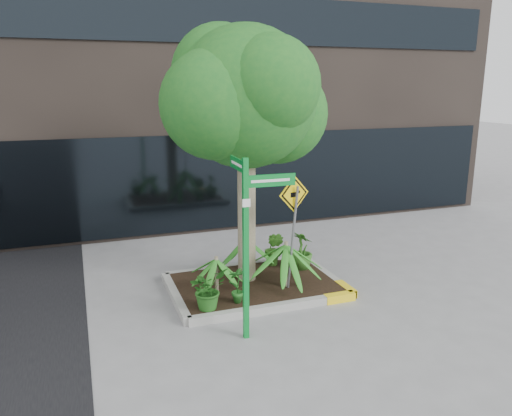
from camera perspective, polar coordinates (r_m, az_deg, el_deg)
name	(u,v)px	position (r m, az deg, el deg)	size (l,w,h in m)	color
ground	(250,296)	(9.78, -0.64, -10.04)	(80.00, 80.00, 0.00)	gray
planter	(257,284)	(10.05, 0.09, -8.73)	(3.35, 2.36, 0.15)	#9E9E99
tree	(246,98)	(9.48, -1.19, 12.51)	(3.41, 3.03, 5.12)	tan
palm_front	(286,244)	(9.58, 3.45, -4.18)	(1.03, 1.03, 1.14)	tan
palm_left	(216,259)	(9.33, -4.57, -5.83)	(0.82, 0.82, 0.91)	tan
palm_back	(246,239)	(10.55, -1.17, -3.57)	(0.79, 0.79, 0.87)	tan
shrub_a	(208,289)	(8.84, -5.53, -9.18)	(0.65, 0.65, 0.73)	#1E5618
shrub_b	(302,250)	(10.68, 5.27, -4.82)	(0.45, 0.45, 0.81)	#2E651E
shrub_c	(238,284)	(9.04, -2.06, -8.67)	(0.37, 0.37, 0.70)	#1F611E
shrub_d	(274,248)	(10.82, 2.08, -4.64)	(0.42, 0.42, 0.76)	#30661D
street_sign_post	(248,229)	(7.71, -0.92, -2.39)	(0.87, 0.85, 2.92)	#0C862E
cattle_sign	(293,214)	(9.23, 4.30, -0.66)	(0.66, 0.28, 2.22)	slate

